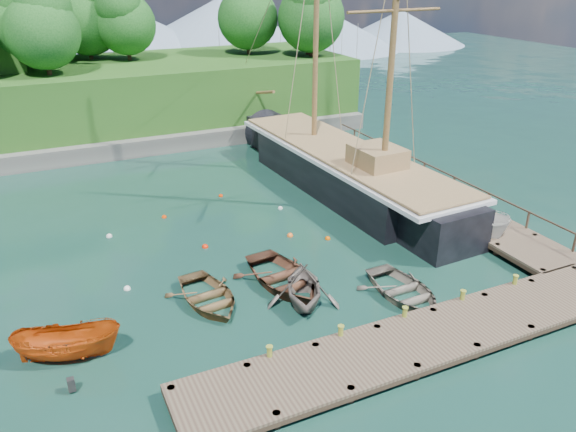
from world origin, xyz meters
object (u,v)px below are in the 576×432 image
object	(u,v)px
rowboat_0	(209,303)
rowboat_1	(303,303)
cabin_boat_white	(460,236)
motorboat_orange	(70,358)
rowboat_2	(283,284)
schooner	(345,173)
rowboat_3	(404,297)

from	to	relation	value
rowboat_0	rowboat_1	distance (m)	4.20
cabin_boat_white	rowboat_1	bearing A→B (deg)	173.08
rowboat_0	motorboat_orange	bearing A→B (deg)	-172.14
rowboat_1	cabin_boat_white	size ratio (longest dim) A/B	0.71
rowboat_1	motorboat_orange	world-z (taller)	rowboat_1
rowboat_2	motorboat_orange	world-z (taller)	motorboat_orange
rowboat_2	schooner	xyz separation A→B (m)	(8.76, 9.29, 1.16)
rowboat_0	schooner	world-z (taller)	schooner
cabin_boat_white	schooner	xyz separation A→B (m)	(-2.29, 8.77, 1.16)
rowboat_3	cabin_boat_white	size ratio (longest dim) A/B	0.84
rowboat_3	schooner	xyz separation A→B (m)	(4.28, 12.61, 1.16)
rowboat_2	motorboat_orange	size ratio (longest dim) A/B	1.25
rowboat_1	schooner	size ratio (longest dim) A/B	0.13
rowboat_2	rowboat_3	xyz separation A→B (m)	(4.48, -3.32, 0.00)
rowboat_2	cabin_boat_white	xyz separation A→B (m)	(11.05, 0.52, 0.00)
rowboat_2	rowboat_3	bearing A→B (deg)	-42.43
cabin_boat_white	schooner	bearing A→B (deg)	85.63
rowboat_1	rowboat_2	distance (m)	1.82
rowboat_0	schooner	distance (m)	15.56
rowboat_2	schooner	bearing A→B (deg)	40.81
rowboat_3	motorboat_orange	bearing A→B (deg)	170.98
cabin_boat_white	schooner	distance (m)	9.14
rowboat_3	rowboat_2	bearing A→B (deg)	141.88
rowboat_0	rowboat_3	bearing A→B (deg)	-27.72
rowboat_2	motorboat_orange	distance (m)	9.72
rowboat_1	cabin_boat_white	bearing A→B (deg)	34.58
rowboat_0	motorboat_orange	distance (m)	6.13
rowboat_1	schooner	distance (m)	14.09
rowboat_1	rowboat_0	bearing A→B (deg)	177.43
motorboat_orange	schooner	world-z (taller)	schooner
rowboat_0	cabin_boat_white	size ratio (longest dim) A/B	0.82
rowboat_1	rowboat_2	bearing A→B (deg)	117.65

